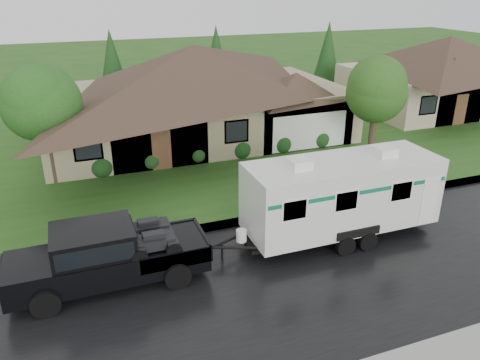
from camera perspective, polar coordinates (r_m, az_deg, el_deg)
name	(u,v)px	position (r m, az deg, el deg)	size (l,w,h in m)	color
ground	(247,253)	(17.52, 0.88, -8.87)	(140.00, 140.00, 0.00)	#225119
road	(269,283)	(15.99, 3.56, -12.41)	(140.00, 8.00, 0.01)	black
curb	(227,224)	(19.31, -1.57, -5.36)	(140.00, 0.50, 0.15)	gray
lawn	(163,135)	(30.73, -9.42, 5.43)	(140.00, 26.00, 0.15)	#225119
house_main	(200,81)	(29.27, -4.92, 11.88)	(19.44, 10.80, 6.90)	tan
house_neighbor	(451,65)	(39.96, 24.33, 12.63)	(15.12, 9.72, 6.45)	tan
tree_left_green	(43,103)	(23.58, -22.93, 8.69)	(3.46, 3.46, 5.72)	#382B1E
tree_right_green	(378,88)	(26.38, 16.44, 10.71)	(3.36, 3.36, 5.57)	#382B1E
shrub_row	(219,151)	(25.77, -2.52, 3.58)	(13.60, 1.00, 1.00)	#143814
pickup_truck	(105,254)	(15.96, -16.17, -8.63)	(6.34, 2.41, 2.11)	black
travel_trailer	(342,193)	(18.14, 12.29, -1.58)	(7.82, 2.75, 3.51)	silver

